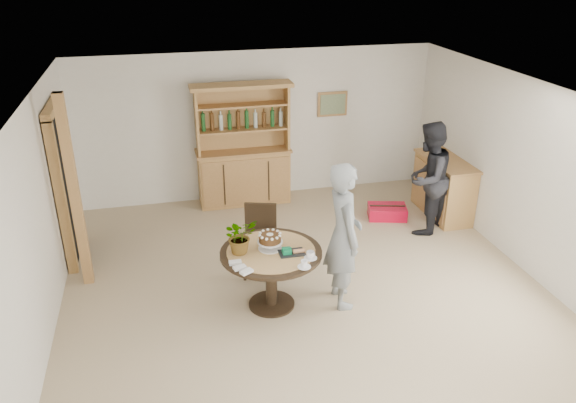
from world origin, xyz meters
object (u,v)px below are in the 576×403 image
Objects in this scene: teen_boy at (343,235)px; red_suitcase at (387,212)px; sideboard at (444,187)px; hutch at (244,164)px; dining_table at (271,262)px; adult_person at (428,178)px; dining_chair at (260,235)px.

red_suitcase is (1.47, 2.05, -0.80)m from teen_boy.
sideboard is 1.84× the size of red_suitcase.
teen_boy is (0.66, -3.22, 0.22)m from hutch.
hutch is 3.12m from dining_table.
adult_person is (2.67, 1.41, 0.26)m from dining_table.
adult_person is at bearing -139.77° from sideboard.
adult_person is (1.82, 1.51, -0.04)m from teen_boy.
hutch is 1.62× the size of sideboard.
dining_table is (-3.23, -1.88, 0.13)m from sideboard.
teen_boy is (0.83, -0.93, 0.37)m from dining_chair.
hutch is at bearing 86.54° from dining_table.
teen_boy is 1.05× the size of adult_person.
sideboard is at bearing -48.32° from teen_boy.
adult_person is at bearing -48.49° from teen_boy.
red_suitcase is (2.13, -1.17, -0.59)m from hutch.
dining_chair is 0.52× the size of teen_boy.
sideboard is 3.12m from teen_boy.
dining_chair is at bearing -161.87° from sideboard.
dining_table is 0.70× the size of adult_person.
adult_person is at bearing -34.53° from hutch.
teen_boy is at bearing -140.29° from sideboard.
dining_table is (-0.19, -3.12, -0.08)m from hutch.
sideboard is at bearing -22.21° from hutch.
sideboard is at bearing 10.74° from red_suitcase.
sideboard is 0.82m from adult_person.
teen_boy reaches higher than dining_chair.
hutch is 2.98× the size of red_suitcase.
hutch is 1.70× the size of dining_table.
dining_chair is 1.38× the size of red_suitcase.
sideboard is 0.99m from red_suitcase.
dining_table is at bearing -124.43° from red_suitcase.
hutch is 3.29m from sideboard.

